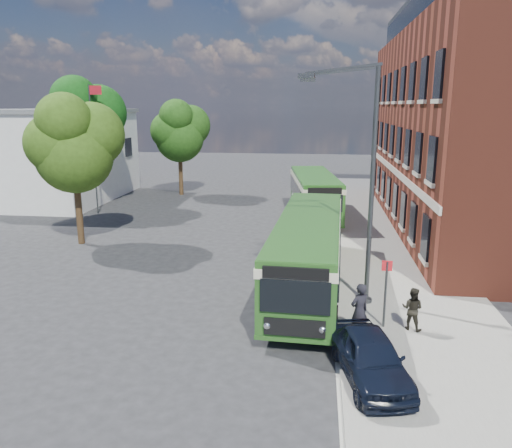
# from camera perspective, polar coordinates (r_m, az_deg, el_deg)

# --- Properties ---
(ground) EXTENTS (120.00, 120.00, 0.00)m
(ground) POSITION_cam_1_polar(r_m,az_deg,el_deg) (22.14, -1.66, -6.64)
(ground) COLOR #262528
(ground) RESTS_ON ground
(pavement) EXTENTS (6.00, 48.00, 0.15)m
(pavement) POSITION_cam_1_polar(r_m,az_deg,el_deg) (29.76, 14.21, -1.63)
(pavement) COLOR gray
(pavement) RESTS_ON ground
(kerb_line) EXTENTS (0.12, 48.00, 0.01)m
(kerb_line) POSITION_cam_1_polar(r_m,az_deg,el_deg) (29.54, 8.32, -1.61)
(kerb_line) COLOR beige
(kerb_line) RESTS_ON ground
(brick_office) EXTENTS (12.10, 26.00, 14.20)m
(brick_office) POSITION_cam_1_polar(r_m,az_deg,el_deg) (34.29, 25.97, 11.06)
(brick_office) COLOR maroon
(brick_office) RESTS_ON ground
(white_building) EXTENTS (9.40, 13.40, 7.30)m
(white_building) POSITION_cam_1_polar(r_m,az_deg,el_deg) (44.17, -21.80, 7.37)
(white_building) COLOR silver
(white_building) RESTS_ON ground
(flagpole) EXTENTS (0.95, 0.10, 9.00)m
(flagpole) POSITION_cam_1_polar(r_m,az_deg,el_deg) (37.12, -18.07, 8.67)
(flagpole) COLOR #35373A
(flagpole) RESTS_ON ground
(street_lamp) EXTENTS (2.96, 2.38, 9.00)m
(street_lamp) POSITION_cam_1_polar(r_m,az_deg,el_deg) (18.82, 12.04, 4.57)
(street_lamp) COLOR #35373A
(street_lamp) RESTS_ON ground
(bus_stop_sign) EXTENTS (0.35, 0.08, 2.52)m
(bus_stop_sign) POSITION_cam_1_polar(r_m,az_deg,el_deg) (17.60, 14.59, -7.25)
(bus_stop_sign) COLOR #35373A
(bus_stop_sign) RESTS_ON ground
(bus_front) EXTENTS (3.12, 12.54, 3.02)m
(bus_front) POSITION_cam_1_polar(r_m,az_deg,el_deg) (21.11, 6.03, -2.48)
(bus_front) COLOR #29591E
(bus_front) RESTS_ON ground
(bus_rear) EXTENTS (3.81, 10.13, 3.02)m
(bus_rear) POSITION_cam_1_polar(r_m,az_deg,el_deg) (34.49, 6.69, 3.71)
(bus_rear) COLOR #27621E
(bus_rear) RESTS_ON ground
(parked_car) EXTENTS (2.36, 4.18, 1.34)m
(parked_car) POSITION_cam_1_polar(r_m,az_deg,el_deg) (14.60, 12.97, -14.58)
(parked_car) COLOR black
(parked_car) RESTS_ON pavement
(pedestrian_a) EXTENTS (0.82, 0.76, 1.88)m
(pedestrian_a) POSITION_cam_1_polar(r_m,az_deg,el_deg) (16.75, 11.72, -9.71)
(pedestrian_a) COLOR black
(pedestrian_a) RESTS_ON pavement
(pedestrian_b) EXTENTS (0.89, 0.81, 1.49)m
(pedestrian_b) POSITION_cam_1_polar(r_m,az_deg,el_deg) (17.89, 17.44, -9.22)
(pedestrian_b) COLOR black
(pedestrian_b) RESTS_ON pavement
(tree_left) EXTENTS (4.90, 4.66, 8.27)m
(tree_left) POSITION_cam_1_polar(r_m,az_deg,el_deg) (28.86, -20.09, 8.68)
(tree_left) COLOR #332212
(tree_left) RESTS_ON ground
(tree_mid) EXTENTS (5.73, 5.45, 9.68)m
(tree_mid) POSITION_cam_1_polar(r_m,az_deg,el_deg) (39.26, -19.18, 11.20)
(tree_mid) COLOR #332212
(tree_mid) RESTS_ON ground
(tree_right) EXTENTS (4.81, 4.57, 8.12)m
(tree_right) POSITION_cam_1_polar(r_m,az_deg,el_deg) (43.34, -8.70, 10.51)
(tree_right) COLOR #332212
(tree_right) RESTS_ON ground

